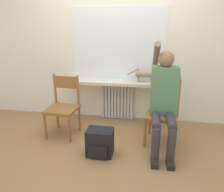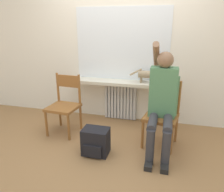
{
  "view_description": "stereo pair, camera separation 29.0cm",
  "coord_description": "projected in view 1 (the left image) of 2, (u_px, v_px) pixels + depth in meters",
  "views": [
    {
      "loc": [
        0.47,
        -2.37,
        1.57
      ],
      "look_at": [
        0.0,
        0.57,
        0.6
      ],
      "focal_mm": 35.0,
      "sensor_mm": 36.0,
      "label": 1
    },
    {
      "loc": [
        0.75,
        -2.31,
        1.57
      ],
      "look_at": [
        0.0,
        0.57,
        0.6
      ],
      "focal_mm": 35.0,
      "sensor_mm": 36.0,
      "label": 2
    }
  ],
  "objects": [
    {
      "name": "chair_left",
      "position": [
        63.0,
        106.0,
        3.19
      ],
      "size": [
        0.45,
        0.45,
        0.88
      ],
      "rotation": [
        0.0,
        0.0,
        -0.08
      ],
      "color": "brown",
      "rests_on": "ground_plane"
    },
    {
      "name": "window_glass",
      "position": [
        118.0,
        44.0,
        3.51
      ],
      "size": [
        1.52,
        0.01,
        1.14
      ],
      "color": "white",
      "rests_on": "windowsill"
    },
    {
      "name": "chair_right",
      "position": [
        163.0,
        112.0,
        2.98
      ],
      "size": [
        0.49,
        0.49,
        0.88
      ],
      "rotation": [
        0.0,
        0.0,
        -0.18
      ],
      "color": "brown",
      "rests_on": "ground_plane"
    },
    {
      "name": "windowsill",
      "position": [
        117.0,
        82.0,
        3.56
      ],
      "size": [
        1.58,
        0.3,
        0.05
      ],
      "color": "beige",
      "rests_on": "radiator"
    },
    {
      "name": "person",
      "position": [
        164.0,
        97.0,
        2.79
      ],
      "size": [
        0.36,
        1.04,
        1.39
      ],
      "color": "#333338",
      "rests_on": "ground_plane"
    },
    {
      "name": "backpack",
      "position": [
        100.0,
        142.0,
        2.73
      ],
      "size": [
        0.33,
        0.26,
        0.34
      ],
      "color": "black",
      "rests_on": "ground_plane"
    },
    {
      "name": "wall_with_window",
      "position": [
        118.0,
        39.0,
        3.52
      ],
      "size": [
        7.0,
        0.06,
        2.7
      ],
      "color": "white",
      "rests_on": "ground_plane"
    },
    {
      "name": "cat",
      "position": [
        146.0,
        74.0,
        3.43
      ],
      "size": [
        0.51,
        0.11,
        0.23
      ],
      "color": "#9E896B",
      "rests_on": "windowsill"
    },
    {
      "name": "ground_plane",
      "position": [
        105.0,
        154.0,
        2.78
      ],
      "size": [
        12.0,
        12.0,
        0.0
      ],
      "primitive_type": "plane",
      "color": "olive"
    },
    {
      "name": "radiator",
      "position": [
        117.0,
        101.0,
        3.76
      ],
      "size": [
        0.55,
        0.08,
        0.65
      ],
      "color": "silver",
      "rests_on": "ground_plane"
    }
  ]
}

